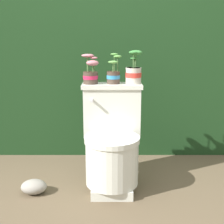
{
  "coord_description": "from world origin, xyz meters",
  "views": [
    {
      "loc": [
        0.0,
        -2.05,
        1.1
      ],
      "look_at": [
        0.0,
        0.13,
        0.57
      ],
      "focal_mm": 50.0,
      "sensor_mm": 36.0,
      "label": 1
    }
  ],
  "objects_px": {
    "potted_plant_left": "(90,73)",
    "garden_stone": "(33,187)",
    "potted_plant_middle": "(133,72)",
    "potted_plant_midleft": "(113,75)",
    "toilet": "(112,144)"
  },
  "relations": [
    {
      "from": "potted_plant_middle",
      "to": "garden_stone",
      "type": "xyz_separation_m",
      "value": [
        -0.72,
        -0.27,
        -0.79
      ]
    },
    {
      "from": "potted_plant_left",
      "to": "potted_plant_midleft",
      "type": "height_order",
      "value": "potted_plant_midleft"
    },
    {
      "from": "potted_plant_left",
      "to": "potted_plant_midleft",
      "type": "xyz_separation_m",
      "value": [
        0.17,
        0.01,
        -0.01
      ]
    },
    {
      "from": "toilet",
      "to": "potted_plant_left",
      "type": "relative_size",
      "value": 3.46
    },
    {
      "from": "potted_plant_middle",
      "to": "toilet",
      "type": "bearing_deg",
      "value": -134.76
    },
    {
      "from": "toilet",
      "to": "potted_plant_middle",
      "type": "relative_size",
      "value": 3.08
    },
    {
      "from": "potted_plant_left",
      "to": "garden_stone",
      "type": "bearing_deg",
      "value": -147.17
    },
    {
      "from": "toilet",
      "to": "garden_stone",
      "type": "bearing_deg",
      "value": -169.18
    },
    {
      "from": "potted_plant_left",
      "to": "garden_stone",
      "type": "relative_size",
      "value": 1.19
    },
    {
      "from": "potted_plant_left",
      "to": "potted_plant_middle",
      "type": "distance_m",
      "value": 0.32
    },
    {
      "from": "potted_plant_middle",
      "to": "garden_stone",
      "type": "distance_m",
      "value": 1.1
    },
    {
      "from": "potted_plant_left",
      "to": "potted_plant_middle",
      "type": "relative_size",
      "value": 0.89
    },
    {
      "from": "potted_plant_midleft",
      "to": "garden_stone",
      "type": "bearing_deg",
      "value": -154.97
    },
    {
      "from": "potted_plant_left",
      "to": "potted_plant_middle",
      "type": "bearing_deg",
      "value": 1.11
    },
    {
      "from": "potted_plant_midleft",
      "to": "potted_plant_left",
      "type": "bearing_deg",
      "value": -177.44
    }
  ]
}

